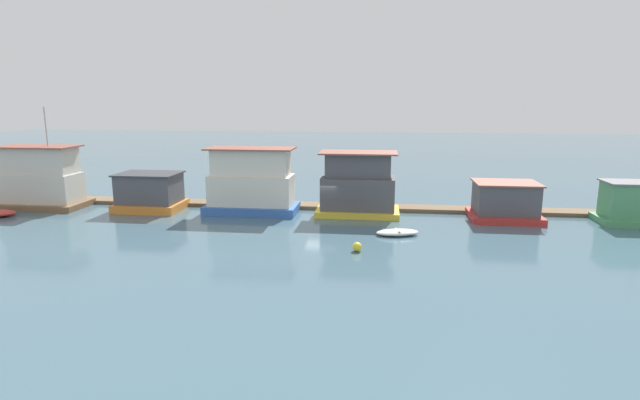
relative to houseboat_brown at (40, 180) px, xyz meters
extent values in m
plane|color=#426070|center=(23.77, 0.10, -2.37)|extent=(200.00, 200.00, 0.00)
cube|color=brown|center=(23.77, 2.70, -2.22)|extent=(59.60, 1.98, 0.30)
cube|color=brown|center=(0.00, 0.00, -2.13)|extent=(7.29, 3.87, 0.49)
cube|color=beige|center=(0.00, 0.00, -0.69)|extent=(6.28, 2.86, 2.39)
cube|color=beige|center=(0.00, 0.00, 1.60)|extent=(5.92, 2.50, 2.19)
cube|color=brown|center=(0.00, 0.00, 2.76)|extent=(6.58, 3.16, 0.12)
cylinder|color=#B2B2B7|center=(1.03, 0.00, 4.41)|extent=(0.12, 0.12, 3.20)
cube|color=orange|center=(9.56, 0.12, -2.05)|extent=(5.19, 3.85, 0.65)
cube|color=#4C4C51|center=(9.56, 0.12, -0.57)|extent=(4.60, 3.26, 2.31)
cube|color=#38383D|center=(9.56, 0.12, 0.65)|extent=(4.90, 3.56, 0.12)
cube|color=#3866B7|center=(18.09, 0.29, -2.04)|extent=(7.35, 3.60, 0.66)
cube|color=silver|center=(18.09, 0.29, -0.52)|extent=(6.60, 2.84, 2.38)
cube|color=silver|center=(18.09, 0.29, 1.70)|extent=(6.04, 2.29, 2.07)
cube|color=brown|center=(18.09, 0.29, 2.79)|extent=(6.90, 3.14, 0.12)
cube|color=gold|center=(26.59, 0.69, -2.14)|extent=(6.49, 3.83, 0.45)
cube|color=#4C4C51|center=(26.59, 0.69, -0.64)|extent=(5.70, 3.04, 2.55)
cube|color=#4C4C51|center=(26.59, 0.69, 1.56)|extent=(5.02, 2.37, 1.85)
cube|color=brown|center=(26.59, 0.69, 2.54)|extent=(6.00, 3.34, 0.12)
cube|color=red|center=(37.73, 0.32, -2.12)|extent=(5.15, 4.07, 0.50)
cube|color=#4C4C51|center=(37.73, 0.32, -0.74)|extent=(4.39, 3.31, 2.27)
cube|color=brown|center=(37.73, 0.32, 0.45)|extent=(4.69, 3.61, 0.12)
cube|color=#4C9360|center=(47.11, 0.14, -2.14)|extent=(5.57, 3.28, 0.47)
cube|color=#4C9360|center=(47.11, 0.14, -0.63)|extent=(4.76, 2.47, 2.54)
ellipsoid|color=white|center=(29.56, -5.24, -2.17)|extent=(3.09, 1.89, 0.41)
cube|color=#997F60|center=(29.56, -5.24, -2.03)|extent=(0.40, 1.08, 0.08)
sphere|color=yellow|center=(27.05, -9.20, -2.08)|extent=(0.57, 0.57, 0.57)
camera|label=1|loc=(28.41, -38.03, 6.66)|focal=28.00mm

